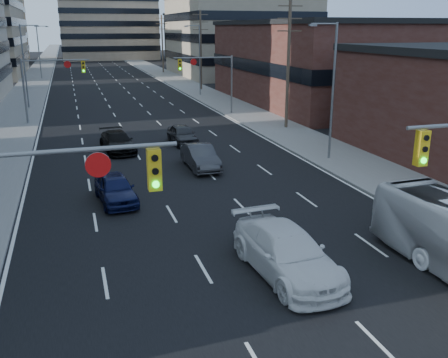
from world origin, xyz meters
The scene contains 21 objects.
road_surface centered at (0.00, 130.00, 0.01)m, with size 18.00×300.00×0.02m, color black.
sidewalk_left centered at (-11.50, 130.00, 0.07)m, with size 5.00×300.00×0.15m, color slate.
sidewalk_right centered at (11.50, 130.00, 0.07)m, with size 5.00×300.00×0.15m, color slate.
storefront_right_mid centered at (24.00, 50.00, 4.50)m, with size 20.00×30.00×9.00m, color #472119.
office_right_far centered at (25.00, 88.00, 7.00)m, with size 22.00×28.00×14.00m, color gray.
bg_block_right centered at (32.00, 130.00, 6.00)m, with size 22.00×22.00×12.00m, color gray.
signal_near_left centered at (-7.45, 8.00, 4.33)m, with size 6.59×0.33×6.00m.
signal_far_left centered at (-7.68, 45.00, 4.30)m, with size 6.09×0.33×6.00m.
signal_far_right centered at (7.68, 45.00, 4.30)m, with size 6.09×0.33×6.00m.
utility_pole_block centered at (12.20, 36.00, 5.78)m, with size 2.20×0.28×11.00m.
utility_pole_midblock centered at (12.20, 66.00, 5.78)m, with size 2.20×0.28×11.00m.
utility_pole_distant centered at (12.20, 96.00, 5.78)m, with size 2.20×0.28×11.00m.
streetlight_left_mid centered at (-10.34, 55.00, 5.05)m, with size 2.03×0.22×9.00m.
streetlight_left_far centered at (-10.34, 90.00, 5.05)m, with size 2.03×0.22×9.00m.
streetlight_right_near centered at (10.34, 25.00, 5.05)m, with size 2.03×0.22×9.00m.
streetlight_right_far centered at (10.34, 60.00, 5.05)m, with size 2.03×0.22×9.00m.
white_van centered at (1.01, 10.75, 0.85)m, with size 2.38×5.87×1.70m, color silver.
sedan_blue centered at (-4.20, 20.55, 0.74)m, with size 1.74×4.33×1.48m, color #0E1339.
sedan_grey_center centered at (1.60, 25.54, 0.76)m, with size 1.61×4.62×1.52m, color #333336.
sedan_black_far centered at (-3.01, 31.72, 0.72)m, with size 2.02×4.97×1.44m, color black.
sedan_grey_right centered at (2.05, 32.83, 0.73)m, with size 1.73×4.30×1.47m, color #2D2D2F.
Camera 1 is at (-6.02, -4.38, 8.67)m, focal length 40.00 mm.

